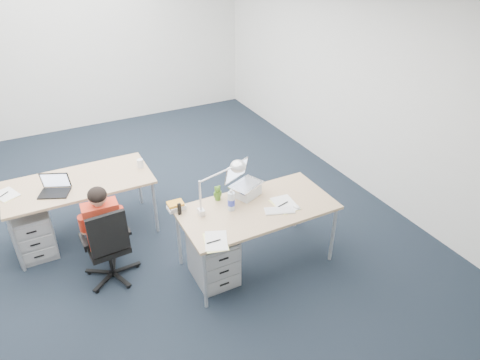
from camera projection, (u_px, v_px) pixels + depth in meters
name	position (u px, v px, depth m)	size (l,w,h in m)	color
floor	(147.00, 225.00, 5.33)	(7.00, 7.00, 0.00)	black
room	(128.00, 93.00, 4.45)	(6.02, 7.02, 2.80)	silver
desk_near	(257.00, 211.00, 4.41)	(1.60, 0.80, 0.73)	tan
desk_far	(79.00, 185.00, 4.84)	(1.60, 0.80, 0.73)	tan
office_chair	(111.00, 258.00, 4.42)	(0.61, 0.61, 0.91)	black
seated_person	(103.00, 228.00, 4.39)	(0.35, 0.60, 1.09)	red
drawer_pedestal_near	(213.00, 257.00, 4.41)	(0.40, 0.50, 0.55)	#949799
drawer_pedestal_far	(33.00, 232.00, 4.77)	(0.40, 0.50, 0.55)	#949799
silver_laptop	(246.00, 181.00, 4.49)	(0.34, 0.26, 0.36)	silver
wireless_keyboard	(280.00, 210.00, 4.32)	(0.30, 0.12, 0.02)	white
computer_mouse	(296.00, 207.00, 4.37)	(0.06, 0.09, 0.03)	white
headphones	(249.00, 192.00, 4.60)	(0.21, 0.16, 0.03)	black
can_koozie	(231.00, 202.00, 4.38)	(0.07, 0.07, 0.11)	#141840
water_bottle	(231.00, 200.00, 4.29)	(0.07, 0.07, 0.24)	silver
bear_figurine	(218.00, 193.00, 4.46)	(0.09, 0.07, 0.17)	#30671B
book_stack	(176.00, 206.00, 4.34)	(0.17, 0.13, 0.08)	silver
cordless_phone	(179.00, 209.00, 4.25)	(0.03, 0.02, 0.13)	black
papers_left	(216.00, 242.00, 3.90)	(0.20, 0.29, 0.01)	#FEF993
papers_right	(285.00, 205.00, 4.42)	(0.21, 0.30, 0.01)	#FEF993
sunglasses	(253.00, 193.00, 4.60)	(0.12, 0.05, 0.03)	black
desk_lamp	(215.00, 188.00, 4.20)	(0.47, 0.17, 0.53)	silver
dark_laptop	(52.00, 185.00, 4.54)	(0.30, 0.30, 0.22)	black
far_cup	(140.00, 163.00, 5.08)	(0.07, 0.07, 0.10)	white
far_papers	(6.00, 195.00, 4.57)	(0.19, 0.27, 0.01)	white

